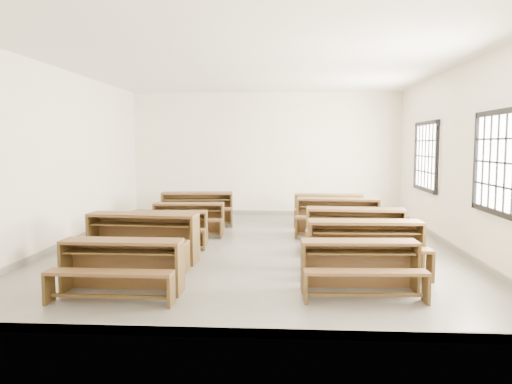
# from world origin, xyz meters

# --- Properties ---
(room) EXTENTS (8.50, 8.50, 3.20)m
(room) POSITION_xyz_m (0.09, 0.00, 2.14)
(room) COLOR slate
(room) RESTS_ON ground
(desk_set_0) EXTENTS (1.50, 0.79, 0.67)m
(desk_set_0) POSITION_xyz_m (-1.49, -2.93, 0.39)
(desk_set_0) COLOR brown
(desk_set_0) RESTS_ON ground
(desk_set_1) EXTENTS (1.78, 1.03, 0.77)m
(desk_set_1) POSITION_xyz_m (-1.70, -1.30, 0.45)
(desk_set_1) COLOR brown
(desk_set_1) RESTS_ON ground
(desk_set_2) EXTENTS (1.46, 0.85, 0.63)m
(desk_set_2) POSITION_xyz_m (-1.60, 0.03, 0.37)
(desk_set_2) COLOR brown
(desk_set_2) RESTS_ON ground
(desk_set_3) EXTENTS (1.47, 0.82, 0.65)m
(desk_set_3) POSITION_xyz_m (-1.46, 1.18, 0.38)
(desk_set_3) COLOR brown
(desk_set_3) RESTS_ON ground
(desk_set_4) EXTENTS (1.73, 1.03, 0.74)m
(desk_set_4) POSITION_xyz_m (-1.53, 2.53, 0.43)
(desk_set_4) COLOR brown
(desk_set_4) RESTS_ON ground
(desk_set_5) EXTENTS (1.48, 0.81, 0.65)m
(desk_set_5) POSITION_xyz_m (1.46, -2.69, 0.38)
(desk_set_5) COLOR brown
(desk_set_5) RESTS_ON ground
(desk_set_6) EXTENTS (1.67, 0.89, 0.74)m
(desk_set_6) POSITION_xyz_m (1.69, -1.63, 0.43)
(desk_set_6) COLOR brown
(desk_set_6) RESTS_ON ground
(desk_set_7) EXTENTS (1.73, 0.98, 0.75)m
(desk_set_7) POSITION_xyz_m (1.73, -0.28, 0.44)
(desk_set_7) COLOR brown
(desk_set_7) RESTS_ON ground
(desk_set_8) EXTENTS (1.73, 1.00, 0.75)m
(desk_set_8) POSITION_xyz_m (1.59, 1.31, 0.44)
(desk_set_8) COLOR brown
(desk_set_8) RESTS_ON ground
(desk_set_9) EXTENTS (1.59, 0.86, 0.70)m
(desk_set_9) POSITION_xyz_m (1.51, 2.62, 0.41)
(desk_set_9) COLOR brown
(desk_set_9) RESTS_ON ground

